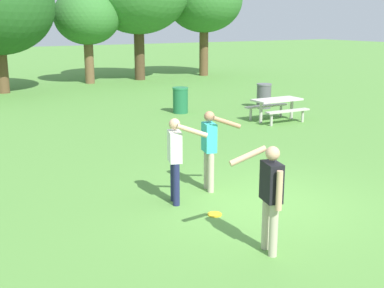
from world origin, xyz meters
name	(u,v)px	position (x,y,z in m)	size (l,w,h in m)	color
ground_plane	(262,204)	(0.00, 0.00, 0.00)	(120.00, 120.00, 0.00)	#568E3D
person_thrower	(210,144)	(-0.45, 1.17, 0.96)	(0.64, 0.73, 1.64)	#B7AD93
person_catcher	(270,192)	(-1.18, -1.68, 0.96)	(0.64, 0.73, 1.64)	#B7AD93
person_bystander	(175,154)	(-1.39, 0.86, 0.96)	(0.63, 0.75, 1.64)	#1E234C
frisbee	(215,214)	(-1.08, -0.03, 0.01)	(0.26, 0.26, 0.03)	yellow
picnic_table_near	(277,105)	(5.35, 6.13, 0.56)	(1.72, 1.45, 0.77)	beige
trash_can_beside_table	(264,96)	(6.58, 8.42, 0.48)	(0.59, 0.59, 0.96)	#515156
trash_can_further_along	(180,100)	(3.23, 9.12, 0.48)	(0.59, 0.59, 0.96)	#1E663D
tree_far_right	(87,17)	(3.24, 19.46, 3.53)	(3.52, 3.52, 5.07)	brown
tree_back_left	(204,0)	(10.70, 19.77, 4.56)	(4.65, 4.65, 6.57)	brown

